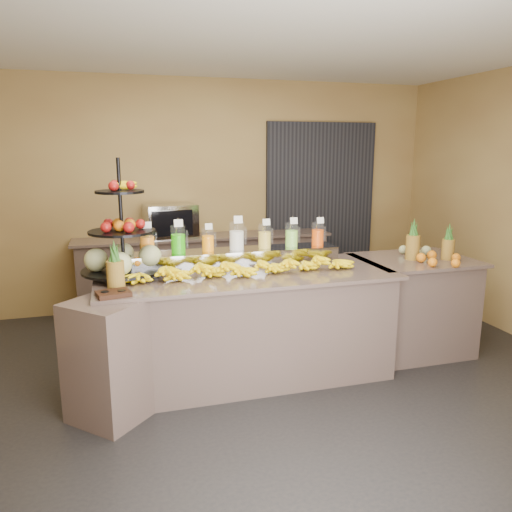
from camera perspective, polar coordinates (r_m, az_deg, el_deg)
name	(u,v)px	position (r m, az deg, el deg)	size (l,w,h in m)	color
ground	(257,390)	(4.29, 0.08, -15.03)	(6.00, 6.00, 0.00)	black
room_envelope	(252,158)	(4.63, -0.43, 11.10)	(6.04, 5.02, 2.82)	olive
buffet_counter	(235,328)	(4.31, -2.39, -8.17)	(2.75, 1.25, 0.93)	gray
right_counter	(412,304)	(5.14, 17.35, -5.31)	(1.08, 0.88, 0.93)	gray
back_ledge	(206,272)	(6.20, -5.76, -1.87)	(3.10, 0.55, 0.93)	gray
pitcher_tray	(237,258)	(4.48, -2.21, -0.19)	(1.85, 0.30, 0.15)	gray
juice_pitcher_orange_a	(147,243)	(4.33, -12.30, 1.48)	(0.12, 0.13, 0.30)	silver
juice_pitcher_green	(178,241)	(4.35, -8.89, 1.72)	(0.13, 0.13, 0.31)	silver
juice_pitcher_orange_b	(208,241)	(4.39, -5.52, 1.70)	(0.11, 0.11, 0.26)	silver
juice_pitcher_milk	(237,237)	(4.44, -2.22, 2.13)	(0.13, 0.14, 0.32)	silver
juice_pitcher_lemon	(265,238)	(4.51, 0.98, 2.13)	(0.12, 0.12, 0.28)	silver
juice_pitcher_lime	(292,236)	(4.60, 4.08, 2.29)	(0.12, 0.12, 0.29)	silver
juice_pitcher_orange_c	(318,235)	(4.69, 7.07, 2.40)	(0.11, 0.12, 0.28)	silver
banana_heap	(243,266)	(4.18, -1.48, -1.11)	(1.89, 0.17, 0.16)	yellow
fruit_stand	(129,247)	(4.21, -14.31, 0.99)	(0.75, 0.75, 0.96)	black
condiment_caddy	(113,294)	(3.72, -15.99, -4.16)	(0.23, 0.17, 0.03)	black
pineapple_left_a	(116,272)	(3.84, -15.76, -1.74)	(0.13, 0.13, 0.38)	brown
pineapple_left_b	(147,252)	(4.49, -12.35, 0.43)	(0.12, 0.12, 0.38)	brown
right_fruit_pile	(434,254)	(4.93, 19.73, 0.23)	(0.44, 0.42, 0.23)	brown
oven_warmer	(170,221)	(6.01, -9.76, 3.99)	(0.59, 0.41, 0.39)	gray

